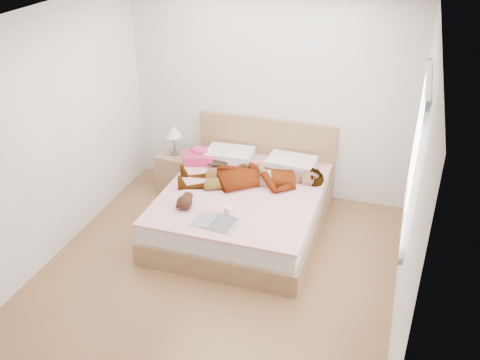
{
  "coord_description": "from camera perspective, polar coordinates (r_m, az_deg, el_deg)",
  "views": [
    {
      "loc": [
        1.61,
        -4.11,
        3.54
      ],
      "look_at": [
        0.0,
        0.85,
        0.7
      ],
      "focal_mm": 40.0,
      "sensor_mm": 36.0,
      "label": 1
    }
  ],
  "objects": [
    {
      "name": "ground",
      "position": [
        5.66,
        -2.7,
        -10.2
      ],
      "size": [
        4.0,
        4.0,
        0.0
      ],
      "primitive_type": "plane",
      "color": "#512B19",
      "rests_on": "ground"
    },
    {
      "name": "nightstand",
      "position": [
        7.08,
        -6.85,
        1.18
      ],
      "size": [
        0.45,
        0.41,
        0.92
      ],
      "color": "#8B5B40",
      "rests_on": "ground"
    },
    {
      "name": "room_shell",
      "position": [
        4.86,
        18.22,
        2.25
      ],
      "size": [
        4.0,
        4.0,
        4.0
      ],
      "color": "white",
      "rests_on": "ground"
    },
    {
      "name": "coffee_mug",
      "position": [
        5.66,
        -1.27,
        -3.28
      ],
      "size": [
        0.12,
        0.09,
        0.09
      ],
      "color": "silver",
      "rests_on": "bed"
    },
    {
      "name": "hair",
      "position": [
        6.81,
        -2.23,
        2.5
      ],
      "size": [
        0.54,
        0.62,
        0.08
      ],
      "primitive_type": "ellipsoid",
      "rotation": [
        0.0,
        0.0,
        -0.2
      ],
      "color": "black",
      "rests_on": "bed"
    },
    {
      "name": "magazine",
      "position": [
        5.54,
        -2.74,
        -4.47
      ],
      "size": [
        0.5,
        0.35,
        0.03
      ],
      "color": "silver",
      "rests_on": "bed"
    },
    {
      "name": "bed",
      "position": [
        6.3,
        0.52,
        -2.62
      ],
      "size": [
        1.8,
        2.08,
        1.0
      ],
      "color": "brown",
      "rests_on": "ground"
    },
    {
      "name": "towel",
      "position": [
        6.75,
        -4.33,
        2.56
      ],
      "size": [
        0.43,
        0.38,
        0.19
      ],
      "color": "#D03857",
      "rests_on": "bed"
    },
    {
      "name": "phone",
      "position": [
        6.68,
        -1.84,
        3.3
      ],
      "size": [
        0.07,
        0.1,
        0.05
      ],
      "primitive_type": "cube",
      "rotation": [
        0.44,
        0.0,
        0.32
      ],
      "color": "silver",
      "rests_on": "bed"
    },
    {
      "name": "plush_toy",
      "position": [
        5.79,
        -5.89,
        -2.26
      ],
      "size": [
        0.18,
        0.26,
        0.15
      ],
      "color": "black",
      "rests_on": "bed"
    },
    {
      "name": "woman",
      "position": [
        6.23,
        1.27,
        0.71
      ],
      "size": [
        1.84,
        1.16,
        0.24
      ],
      "primitive_type": "imported",
      "rotation": [
        0.0,
        0.0,
        -1.25
      ],
      "color": "white",
      "rests_on": "bed"
    }
  ]
}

